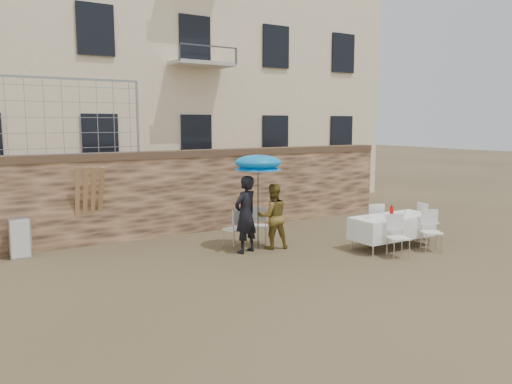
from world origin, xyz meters
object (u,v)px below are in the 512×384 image
table_chair_front_left (398,237)px  table_chair_back (374,221)px  umbrella (258,165)px  banquet_table (392,217)px  table_chair_side (428,221)px  table_chair_front_right (432,231)px  man_suit (246,214)px  couple_chair_left (234,228)px  chair_stack_right (19,236)px  soda_bottle (391,212)px  couple_chair_right (259,225)px  woman_dress (273,216)px

table_chair_front_left → table_chair_back: size_ratio=1.00×
umbrella → banquet_table: (2.83, -1.54, -1.27)m
umbrella → table_chair_back: umbrella is taller
banquet_table → table_chair_back: (0.20, 0.80, -0.25)m
table_chair_front_left → table_chair_side: size_ratio=1.00×
table_chair_side → banquet_table: bearing=107.4°
banquet_table → table_chair_front_right: 0.94m
man_suit → couple_chair_left: bearing=-108.1°
banquet_table → chair_stack_right: 8.61m
umbrella → soda_bottle: bearing=-32.7°
banquet_table → table_chair_side: (1.40, 0.10, -0.25)m
soda_bottle → table_chair_front_right: bearing=-40.6°
couple_chair_left → soda_bottle: size_ratio=3.69×
umbrella → table_chair_back: (3.03, -0.74, -1.52)m
couple_chair_right → table_chair_front_left: (1.93, -2.74, 0.00)m
woman_dress → soda_bottle: 2.78m
table_chair_front_right → chair_stack_right: size_ratio=1.04×
umbrella → couple_chair_right: bearing=56.3°
woman_dress → soda_bottle: bearing=160.5°
woman_dress → table_chair_side: size_ratio=1.62×
couple_chair_left → table_chair_front_left: size_ratio=1.00×
soda_bottle → banquet_table: bearing=36.9°
soda_bottle → table_chair_front_left: 0.84m
table_chair_back → table_chair_front_left: bearing=89.5°
couple_chair_left → table_chair_front_left: bearing=119.7°
table_chair_front_right → umbrella: bearing=175.4°
couple_chair_right → table_chair_side: bearing=-168.6°
woman_dress → couple_chair_right: bearing=-69.4°
woman_dress → umbrella: size_ratio=0.73×
couple_chair_right → table_chair_front_left: size_ratio=1.00×
table_chair_front_left → table_chair_side: same height
soda_bottle → table_chair_front_right: soda_bottle is taller
woman_dress → table_chair_front_left: 2.90m
woman_dress → table_chair_front_right: bearing=159.1°
couple_chair_left → table_chair_back: size_ratio=1.00×
table_chair_front_right → table_chair_side: size_ratio=1.00×
woman_dress → couple_chair_left: 0.98m
man_suit → woman_dress: 0.76m
soda_bottle → table_chair_back: soda_bottle is taller
umbrella → table_chair_back: size_ratio=2.20×
soda_bottle → table_chair_front_left: (-0.40, -0.60, -0.43)m
couple_chair_left → table_chair_front_right: size_ratio=1.00×
man_suit → umbrella: bearing=176.0°
table_chair_side → man_suit: bearing=87.2°
umbrella → soda_bottle: 3.31m
table_chair_front_right → table_chair_back: 1.58m
umbrella → couple_chair_right: (0.30, 0.45, -1.52)m
table_chair_front_left → chair_stack_right: (-7.12, 4.57, -0.02)m
couple_chair_left → banquet_table: 3.80m
chair_stack_right → umbrella: bearing=-25.0°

